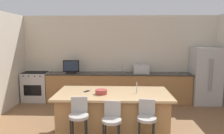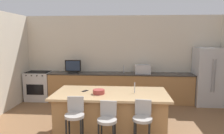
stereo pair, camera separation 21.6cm
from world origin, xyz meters
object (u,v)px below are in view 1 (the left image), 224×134
Objects in this scene: range_oven at (36,87)px; microwave at (141,69)px; cell_phone at (87,91)px; kitchen_island at (113,113)px; bar_stool_center at (112,124)px; fruit_bowl at (101,92)px; refrigerator at (205,76)px; tv_monitor at (71,67)px; bar_stool_right at (147,122)px; bar_stool_left at (79,121)px.

microwave is (3.39, 0.00, 0.60)m from range_oven.
range_oven reaches higher than cell_phone.
bar_stool_center is (0.00, -0.78, 0.09)m from kitchen_island.
microwave reaches higher than bar_stool_center.
kitchen_island is 9.85× the size of fruit_bowl.
refrigerator is at bearing 52.24° from bar_stool_center.
tv_monitor reaches higher than bar_stool_right.
refrigerator is 5.40m from range_oven.
fruit_bowl reaches higher than bar_stool_right.
bar_stool_left is at bearing -117.42° from fruit_bowl.
bar_stool_center is at bearing -26.00° from cell_phone.
microwave is 0.50× the size of bar_stool_right.
fruit_bowl is (-0.24, 0.65, 0.40)m from bar_stool_center.
range_oven is 1.86× the size of tv_monitor.
cell_phone is (0.01, 0.84, 0.32)m from bar_stool_left.
fruit_bowl is (2.35, -2.52, 0.50)m from range_oven.
cell_phone is (-1.37, -2.33, -0.14)m from microwave.
bar_stool_center is (1.41, -3.12, -0.56)m from tv_monitor.
bar_stool_center reaches higher than kitchen_island.
bar_stool_center is at bearing -69.96° from fruit_bowl.
bar_stool_right reaches higher than range_oven.
kitchen_island is 2.47× the size of bar_stool_center.
tv_monitor reaches higher than fruit_bowl.
refrigerator is 1.85× the size of range_oven.
bar_stool_left reaches higher than bar_stool_right.
bar_stool_left is (2.01, -3.17, 0.14)m from range_oven.
fruit_bowl is at bearing 57.93° from bar_stool_left.
bar_stool_center is (0.57, -0.00, -0.05)m from bar_stool_left.
bar_stool_right is at bearing -93.72° from microwave.
refrigerator is at bearing -2.03° from microwave.
refrigerator is 3.90m from fruit_bowl.
kitchen_island is 3.52m from range_oven.
range_oven is at bearing 133.40° from bar_stool_center.
bar_stool_right is (0.61, -0.71, 0.10)m from kitchen_island.
kitchen_island is 2.31× the size of bar_stool_left.
fruit_bowl is (-1.05, -2.52, -0.10)m from microwave.
bar_stool_left is 1.05× the size of bar_stool_right.
fruit_bowl is (-0.24, -0.13, 0.50)m from kitchen_island.
bar_stool_left is 4.27× the size of fruit_bowl.
microwave is 2.22m from tv_monitor.
bar_stool_right is (-0.20, -3.11, -0.49)m from microwave.
fruit_bowl is at bearing -0.86° from cell_phone.
tv_monitor is at bearing 141.07° from cell_phone.
bar_stool_left is 6.75× the size of cell_phone.
cell_phone reaches higher than kitchen_island.
bar_stool_left is 0.57m from bar_stool_center.
cell_phone is at bearing -48.95° from range_oven.
range_oven is 1.98× the size of microwave.
fruit_bowl is (-3.03, -2.45, 0.09)m from refrigerator.
tv_monitor is 0.53× the size of bar_stool_right.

